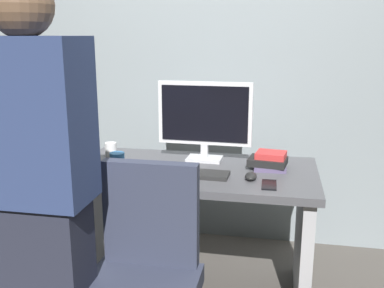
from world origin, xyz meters
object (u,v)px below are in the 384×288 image
desk (194,208)px  keyboard (188,173)px  cell_phone (269,185)px  monitor (205,117)px  mouse (251,176)px  cup_by_monitor (111,149)px  cup_near_keyboard (117,161)px  person_at_desk (38,202)px  book_stack (269,161)px

desk → keyboard: (-0.01, -0.12, 0.24)m
desk → cell_phone: bearing=-26.4°
monitor → keyboard: bearing=-97.5°
desk → mouse: 0.42m
keyboard → cell_phone: 0.43m
cup_by_monitor → cup_near_keyboard: bearing=-62.0°
desk → monitor: (0.03, 0.17, 0.49)m
mouse → monitor: bearing=133.8°
person_at_desk → cup_by_monitor: size_ratio=20.09×
keyboard → monitor: bearing=84.6°
person_at_desk → monitor: (0.44, 1.07, 0.14)m
monitor → book_stack: bearing=-14.1°
cell_phone → cup_by_monitor: bearing=158.0°
keyboard → cup_near_keyboard: cup_near_keyboard is taller
monitor → cup_near_keyboard: bearing=-147.0°
desk → mouse: (0.32, -0.13, 0.25)m
desk → keyboard: bearing=-94.4°
cup_by_monitor → book_stack: size_ratio=0.37×
person_at_desk → book_stack: person_at_desk is taller
cup_near_keyboard → book_stack: (0.80, 0.18, -0.00)m
person_at_desk → book_stack: bearing=50.2°
person_at_desk → mouse: person_at_desk is taller
person_at_desk → book_stack: (0.81, 0.97, -0.07)m
desk → cup_by_monitor: (-0.54, 0.16, 0.27)m
book_stack → cell_phone: bearing=-88.1°
cup_near_keyboard → mouse: bearing=-1.8°
desk → book_stack: 0.49m
monitor → cup_near_keyboard: size_ratio=5.62×
book_stack → desk: bearing=-168.9°
mouse → book_stack: 0.23m
person_at_desk → cup_near_keyboard: 0.79m
keyboard → cell_phone: size_ratio=2.99×
desk → cup_near_keyboard: size_ratio=13.81×
person_at_desk → cell_phone: size_ratio=11.38×
monitor → mouse: size_ratio=5.41×
book_stack → person_at_desk: bearing=-129.8°
person_at_desk → keyboard: person_at_desk is taller
desk → monitor: bearing=80.3°
keyboard → cup_near_keyboard: (-0.39, 0.01, 0.04)m
monitor → keyboard: 0.38m
monitor → cup_near_keyboard: 0.55m
monitor → cell_phone: (0.38, -0.38, -0.25)m
mouse → book_stack: bearing=67.8°
person_at_desk → cell_phone: bearing=40.0°
cup_by_monitor → cell_phone: 1.02m
book_stack → cell_phone: 0.29m
person_at_desk → mouse: size_ratio=16.39×
mouse → cell_phone: bearing=-39.1°
book_stack → cell_phone: book_stack is taller
desk → keyboard: keyboard is taller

